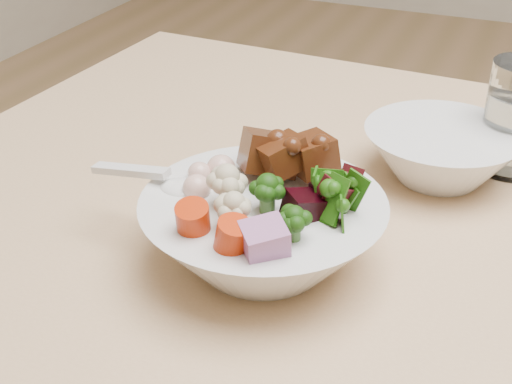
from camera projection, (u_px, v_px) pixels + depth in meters
food_bowl at (265, 227)px, 0.60m from camera, size 0.21×0.21×0.11m
soup_spoon at (168, 184)px, 0.61m from camera, size 0.11×0.04×0.02m
side_bowl at (440, 154)px, 0.74m from camera, size 0.16×0.16×0.05m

